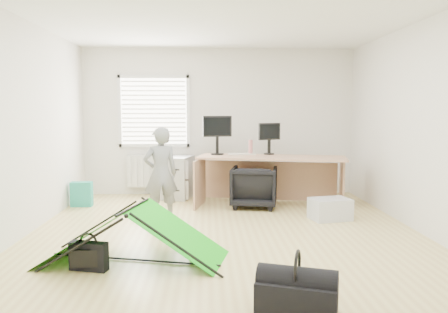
{
  "coord_description": "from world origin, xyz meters",
  "views": [
    {
      "loc": [
        -0.22,
        -5.39,
        1.56
      ],
      "look_at": [
        0.0,
        0.4,
        0.95
      ],
      "focal_mm": 35.0,
      "sensor_mm": 36.0,
      "label": 1
    }
  ],
  "objects_px": {
    "thermos": "(251,147)",
    "laptop_bag": "(89,256)",
    "monitor_left": "(217,141)",
    "filing_cabinet": "(177,177)",
    "duffel_bag": "(297,298)",
    "person": "(161,174)",
    "office_chair": "(254,187)",
    "kite": "(134,234)",
    "desk": "(271,181)",
    "storage_crate": "(330,209)",
    "monitor_right": "(269,143)"
  },
  "relations": [
    {
      "from": "thermos",
      "to": "laptop_bag",
      "type": "distance_m",
      "value": 3.82
    },
    {
      "from": "monitor_left",
      "to": "filing_cabinet",
      "type": "bearing_deg",
      "value": 135.31
    },
    {
      "from": "thermos",
      "to": "duffel_bag",
      "type": "bearing_deg",
      "value": -90.8
    },
    {
      "from": "monitor_left",
      "to": "person",
      "type": "distance_m",
      "value": 1.53
    },
    {
      "from": "laptop_bag",
      "to": "office_chair",
      "type": "bearing_deg",
      "value": 70.05
    },
    {
      "from": "person",
      "to": "kite",
      "type": "distance_m",
      "value": 1.78
    },
    {
      "from": "desk",
      "to": "laptop_bag",
      "type": "distance_m",
      "value": 3.64
    },
    {
      "from": "desk",
      "to": "filing_cabinet",
      "type": "xyz_separation_m",
      "value": [
        -1.59,
        0.7,
        -0.03
      ]
    },
    {
      "from": "filing_cabinet",
      "to": "storage_crate",
      "type": "distance_m",
      "value": 2.86
    },
    {
      "from": "desk",
      "to": "laptop_bag",
      "type": "height_order",
      "value": "desk"
    },
    {
      "from": "monitor_left",
      "to": "laptop_bag",
      "type": "relative_size",
      "value": 1.34
    },
    {
      "from": "monitor_left",
      "to": "office_chair",
      "type": "bearing_deg",
      "value": -53.49
    },
    {
      "from": "office_chair",
      "to": "thermos",
      "type": "bearing_deg",
      "value": -77.34
    },
    {
      "from": "duffel_bag",
      "to": "filing_cabinet",
      "type": "bearing_deg",
      "value": 124.13
    },
    {
      "from": "monitor_right",
      "to": "office_chair",
      "type": "bearing_deg",
      "value": -148.5
    },
    {
      "from": "desk",
      "to": "office_chair",
      "type": "height_order",
      "value": "desk"
    },
    {
      "from": "duffel_bag",
      "to": "storage_crate",
      "type": "bearing_deg",
      "value": 88.81
    },
    {
      "from": "filing_cabinet",
      "to": "thermos",
      "type": "bearing_deg",
      "value": -0.68
    },
    {
      "from": "desk",
      "to": "storage_crate",
      "type": "bearing_deg",
      "value": -40.97
    },
    {
      "from": "monitor_left",
      "to": "duffel_bag",
      "type": "bearing_deg",
      "value": -99.55
    },
    {
      "from": "person",
      "to": "monitor_left",
      "type": "bearing_deg",
      "value": -142.48
    },
    {
      "from": "storage_crate",
      "to": "laptop_bag",
      "type": "bearing_deg",
      "value": -147.01
    },
    {
      "from": "person",
      "to": "laptop_bag",
      "type": "bearing_deg",
      "value": 57.7
    },
    {
      "from": "storage_crate",
      "to": "filing_cabinet",
      "type": "bearing_deg",
      "value": 143.91
    },
    {
      "from": "filing_cabinet",
      "to": "duffel_bag",
      "type": "xyz_separation_m",
      "value": [
        1.22,
        -4.58,
        -0.24
      ]
    },
    {
      "from": "filing_cabinet",
      "to": "person",
      "type": "bearing_deg",
      "value": -79.39
    },
    {
      "from": "person",
      "to": "duffel_bag",
      "type": "height_order",
      "value": "person"
    },
    {
      "from": "laptop_bag",
      "to": "filing_cabinet",
      "type": "bearing_deg",
      "value": 95.03
    },
    {
      "from": "monitor_left",
      "to": "office_chair",
      "type": "xyz_separation_m",
      "value": [
        0.59,
        -0.44,
        -0.72
      ]
    },
    {
      "from": "office_chair",
      "to": "laptop_bag",
      "type": "relative_size",
      "value": 1.94
    },
    {
      "from": "filing_cabinet",
      "to": "duffel_bag",
      "type": "height_order",
      "value": "filing_cabinet"
    },
    {
      "from": "desk",
      "to": "monitor_left",
      "type": "height_order",
      "value": "monitor_left"
    },
    {
      "from": "office_chair",
      "to": "person",
      "type": "height_order",
      "value": "person"
    },
    {
      "from": "desk",
      "to": "kite",
      "type": "relative_size",
      "value": 1.29
    },
    {
      "from": "monitor_right",
      "to": "storage_crate",
      "type": "xyz_separation_m",
      "value": [
        0.7,
        -1.31,
        -0.86
      ]
    },
    {
      "from": "monitor_left",
      "to": "monitor_right",
      "type": "height_order",
      "value": "monitor_left"
    },
    {
      "from": "filing_cabinet",
      "to": "monitor_right",
      "type": "xyz_separation_m",
      "value": [
        1.6,
        -0.37,
        0.64
      ]
    },
    {
      "from": "kite",
      "to": "laptop_bag",
      "type": "height_order",
      "value": "kite"
    },
    {
      "from": "desk",
      "to": "thermos",
      "type": "bearing_deg",
      "value": 144.88
    },
    {
      "from": "person",
      "to": "duffel_bag",
      "type": "xyz_separation_m",
      "value": [
        1.34,
        -2.99,
        -0.53
      ]
    },
    {
      "from": "kite",
      "to": "duffel_bag",
      "type": "relative_size",
      "value": 3.04
    },
    {
      "from": "storage_crate",
      "to": "office_chair",
      "type": "bearing_deg",
      "value": 139.61
    },
    {
      "from": "monitor_left",
      "to": "laptop_bag",
      "type": "distance_m",
      "value": 3.58
    },
    {
      "from": "monitor_right",
      "to": "filing_cabinet",
      "type": "bearing_deg",
      "value": 142.03
    },
    {
      "from": "monitor_left",
      "to": "thermos",
      "type": "xyz_separation_m",
      "value": [
        0.57,
        0.02,
        -0.12
      ]
    },
    {
      "from": "thermos",
      "to": "kite",
      "type": "height_order",
      "value": "thermos"
    },
    {
      "from": "storage_crate",
      "to": "thermos",
      "type": "bearing_deg",
      "value": 127.8
    },
    {
      "from": "kite",
      "to": "thermos",
      "type": "bearing_deg",
      "value": 76.68
    },
    {
      "from": "kite",
      "to": "duffel_bag",
      "type": "distance_m",
      "value": 1.92
    },
    {
      "from": "desk",
      "to": "person",
      "type": "bearing_deg",
      "value": -139.63
    }
  ]
}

